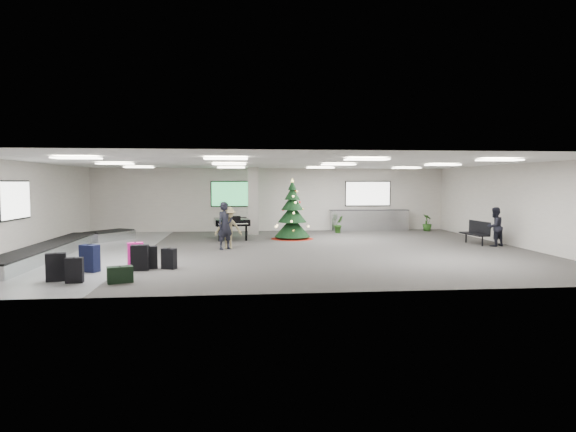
{
  "coord_description": "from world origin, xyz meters",
  "views": [
    {
      "loc": [
        -1.6,
        -17.55,
        2.48
      ],
      "look_at": [
        0.23,
        1.0,
        1.18
      ],
      "focal_mm": 30.0,
      "sensor_mm": 36.0,
      "label": 1
    }
  ],
  "objects": [
    {
      "name": "bench",
      "position": [
        7.81,
        0.78,
        0.53
      ],
      "size": [
        0.61,
        1.51,
        0.94
      ],
      "rotation": [
        0.0,
        0.0,
        0.08
      ],
      "color": "black",
      "rests_on": "ground"
    },
    {
      "name": "christmas_tree",
      "position": [
        0.66,
        3.39,
        0.91
      ],
      "size": [
        1.87,
        1.87,
        2.67
      ],
      "color": "maroon",
      "rests_on": "ground"
    },
    {
      "name": "room_envelope",
      "position": [
        -0.38,
        0.67,
        2.33
      ],
      "size": [
        18.02,
        14.02,
        3.21
      ],
      "color": "beige",
      "rests_on": "ground"
    },
    {
      "name": "suitcase_7",
      "position": [
        -3.66,
        -3.59,
        0.3
      ],
      "size": [
        0.46,
        0.37,
        0.61
      ],
      "rotation": [
        0.0,
        0.0,
        -0.45
      ],
      "color": "black",
      "rests_on": "ground"
    },
    {
      "name": "grand_piano",
      "position": [
        -2.0,
        3.41,
        0.76
      ],
      "size": [
        1.63,
        2.0,
        1.07
      ],
      "rotation": [
        0.0,
        0.0,
        0.1
      ],
      "color": "black",
      "rests_on": "ground"
    },
    {
      "name": "ground",
      "position": [
        0.0,
        0.0,
        0.0
      ],
      "size": [
        18.0,
        18.0,
        0.0
      ],
      "primitive_type": "plane",
      "color": "#3A3835",
      "rests_on": "ground"
    },
    {
      "name": "navy_suitcase",
      "position": [
        -5.78,
        -3.87,
        0.38
      ],
      "size": [
        0.57,
        0.47,
        0.78
      ],
      "rotation": [
        0.0,
        0.0,
        -0.43
      ],
      "color": "black",
      "rests_on": "ground"
    },
    {
      "name": "suitcase_0",
      "position": [
        -5.7,
        -5.34,
        0.31
      ],
      "size": [
        0.42,
        0.26,
        0.65
      ],
      "rotation": [
        0.0,
        0.0,
        0.09
      ],
      "color": "black",
      "rests_on": "ground"
    },
    {
      "name": "potted_plant_left",
      "position": [
        3.19,
        5.63,
        0.43
      ],
      "size": [
        0.59,
        0.55,
        0.86
      ],
      "primitive_type": "imported",
      "rotation": [
        0.0,
        0.0,
        0.45
      ],
      "color": "#193B13",
      "rests_on": "ground"
    },
    {
      "name": "suitcase_3",
      "position": [
        -4.22,
        -3.5,
        0.32
      ],
      "size": [
        0.47,
        0.32,
        0.67
      ],
      "rotation": [
        0.0,
        0.0,
        0.21
      ],
      "color": "black",
      "rests_on": "ground"
    },
    {
      "name": "service_counter",
      "position": [
        5.0,
        6.65,
        0.55
      ],
      "size": [
        4.05,
        0.65,
        1.08
      ],
      "color": "silver",
      "rests_on": "ground"
    },
    {
      "name": "traveler_a",
      "position": [
        -2.17,
        0.32,
        0.89
      ],
      "size": [
        0.77,
        0.72,
        1.77
      ],
      "primitive_type": "imported",
      "rotation": [
        0.0,
        0.0,
        0.62
      ],
      "color": "black",
      "rests_on": "ground"
    },
    {
      "name": "suitcase_1",
      "position": [
        -4.44,
        -3.78,
        0.36
      ],
      "size": [
        0.48,
        0.26,
        0.75
      ],
      "rotation": [
        0.0,
        0.0,
        0.03
      ],
      "color": "black",
      "rests_on": "ground"
    },
    {
      "name": "baggage_carousel",
      "position": [
        -7.84,
        -0.08,
        0.21
      ],
      "size": [
        2.28,
        9.71,
        0.43
      ],
      "color": "silver",
      "rests_on": "ground"
    },
    {
      "name": "pink_suitcase",
      "position": [
        -4.72,
        -3.02,
        0.35
      ],
      "size": [
        0.51,
        0.38,
        0.72
      ],
      "rotation": [
        0.0,
        0.0,
        0.32
      ],
      "color": "#EA1E90",
      "rests_on": "ground"
    },
    {
      "name": "green_duffel",
      "position": [
        -4.59,
        -5.42,
        0.2
      ],
      "size": [
        0.67,
        0.48,
        0.43
      ],
      "rotation": [
        0.0,
        0.0,
        0.33
      ],
      "color": "black",
      "rests_on": "ground"
    },
    {
      "name": "traveler_bench",
      "position": [
        8.21,
        0.14,
        0.76
      ],
      "size": [
        0.9,
        0.81,
        1.52
      ],
      "primitive_type": "imported",
      "rotation": [
        0.0,
        0.0,
        3.51
      ],
      "color": "black",
      "rests_on": "ground"
    },
    {
      "name": "traveler_b",
      "position": [
        -2.07,
        0.52,
        0.78
      ],
      "size": [
        1.04,
        0.63,
        1.57
      ],
      "primitive_type": "imported",
      "rotation": [
        0.0,
        0.0,
        0.05
      ],
      "color": "#97885D",
      "rests_on": "ground"
    },
    {
      "name": "potted_plant_right",
      "position": [
        7.89,
        6.13,
        0.43
      ],
      "size": [
        0.57,
        0.57,
        0.86
      ],
      "primitive_type": "imported",
      "rotation": [
        0.0,
        0.0,
        1.77
      ],
      "color": "#193B13",
      "rests_on": "ground"
    },
    {
      "name": "suitcase_5",
      "position": [
        -6.23,
        -5.07,
        0.35
      ],
      "size": [
        0.53,
        0.38,
        0.73
      ],
      "rotation": [
        0.0,
        0.0,
        0.28
      ],
      "color": "black",
      "rests_on": "ground"
    }
  ]
}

